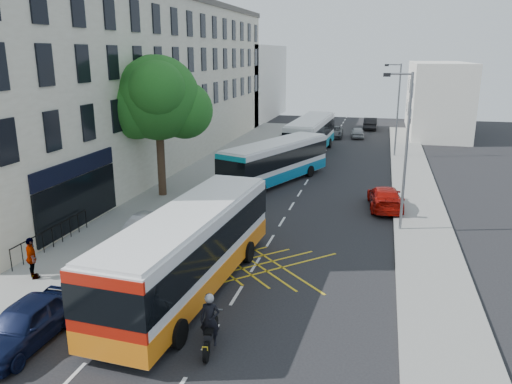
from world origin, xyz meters
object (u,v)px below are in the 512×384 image
Objects in this scene: lamp_far at (397,105)px; bus_near at (190,248)px; distant_car_silver at (358,132)px; distant_car_dark at (370,123)px; motorbike at (210,323)px; red_hatchback at (385,198)px; parked_car_blue at (25,323)px; pedestrian_far at (32,258)px; street_tree at (157,99)px; bus_far at (311,135)px; bus_mid at (276,161)px; distant_car_grey at (334,132)px; lamp_near at (405,144)px; parked_car_silver at (146,232)px.

lamp_far reaches higher than bus_near.
distant_car_silver is 0.79× the size of distant_car_dark.
motorbike is 0.46× the size of red_hatchback.
parked_car_blue is 44.35m from distant_car_silver.
pedestrian_far is at bearing 76.14° from distant_car_dark.
bus_far is (7.22, 16.95, -4.58)m from street_tree.
bus_near is 1.09× the size of bus_mid.
bus_far is (0.60, 28.77, -0.01)m from bus_near.
red_hatchback is (11.10, 17.72, -0.04)m from parked_car_blue.
pedestrian_far reaches higher than parked_car_blue.
distant_car_grey is (1.81, 38.40, -1.13)m from bus_near.
street_tree is 9.62m from bus_mid.
bus_near is 3.38× the size of distant_car_silver.
bus_near reaches higher than bus_far.
distant_car_grey is (8.43, 26.59, -5.70)m from street_tree.
parked_car_blue is (-11.80, -13.79, -3.90)m from lamp_near.
street_tree is 18.64m from motorbike.
lamp_far is at bearing -58.66° from distant_car_grey.
street_tree is at bearing 122.67° from bus_near.
street_tree is 0.75× the size of bus_near.
bus_near is at bearing 83.70° from distant_car_dark.
distant_car_silver is (2.58, 0.26, 0.00)m from distant_car_grey.
parked_car_silver is at bearing -100.99° from distant_car_grey.
distant_car_silver is at bearing 3.73° from distant_car_grey.
parked_car_blue reaches higher than distant_car_silver.
parked_car_silver is (2.91, -8.19, -5.54)m from street_tree.
motorbike reaches higher than red_hatchback.
pedestrian_far is at bearing 69.26° from distant_car_silver.
pedestrian_far is (-6.48, -0.99, -0.69)m from bus_near.
parked_car_blue is 8.57m from parked_car_silver.
bus_far is 6.65× the size of pedestrian_far.
distant_car_dark is (3.77, 7.04, 0.14)m from distant_car_grey.
lamp_far is at bearing 68.56° from parked_car_silver.
street_tree is 5.02× the size of pedestrian_far.
street_tree reaches higher than distant_car_grey.
parked_car_silver is at bearing -70.45° from street_tree.
parked_car_silver is (-11.80, -25.23, -3.87)m from lamp_far.
distant_car_dark is at bearing -105.31° from distant_car_silver.
distant_car_silver is (-3.70, 9.81, -4.03)m from lamp_far.
lamp_near is at bearing -11.40° from street_tree.
street_tree is 0.82× the size of bus_mid.
motorbike is at bearing 81.51° from distant_car_silver.
motorbike is at bearing -57.28° from bus_near.
distant_car_dark is (12.20, 33.63, -5.57)m from street_tree.
street_tree is 22.57m from lamp_far.
parked_car_blue is at bearing -80.15° from street_tree.
lamp_near is at bearing 51.00° from bus_near.
pedestrian_far is (-14.57, -29.84, -3.59)m from lamp_far.
street_tree is 1.10× the size of lamp_far.
bus_mid is at bearing -97.62° from distant_car_grey.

